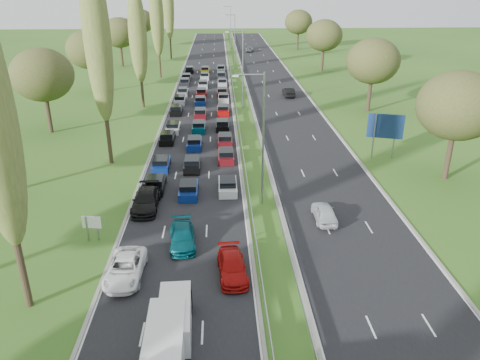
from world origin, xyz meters
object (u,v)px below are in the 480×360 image
object	(u,v)px
white_van_rear	(175,316)
direction_sign	(385,128)
near_car_2	(125,268)
info_sign	(92,225)
near_car_3	(146,200)
white_van_front	(166,339)

from	to	relation	value
white_van_rear	direction_sign	xyz separation A→B (m)	(21.46, 27.85, 2.60)
near_car_2	info_sign	distance (m)	6.27
near_car_2	direction_sign	world-z (taller)	direction_sign
near_car_3	white_van_front	xyz separation A→B (m)	(3.60, -18.08, 0.24)
direction_sign	near_car_3	bearing A→B (deg)	-155.06
near_car_2	direction_sign	size ratio (longest dim) A/B	0.99
white_van_front	white_van_rear	bearing A→B (deg)	79.63
near_car_3	white_van_rear	world-z (taller)	white_van_rear
white_van_front	info_sign	world-z (taller)	info_sign
near_car_3	direction_sign	world-z (taller)	direction_sign
info_sign	direction_sign	world-z (taller)	direction_sign
white_van_front	info_sign	size ratio (longest dim) A/B	2.46
near_car_2	white_van_front	world-z (taller)	white_van_front
info_sign	direction_sign	distance (m)	33.65
near_car_2	info_sign	bearing A→B (deg)	124.89
near_car_3	direction_sign	xyz separation A→B (m)	(25.39, 11.81, 2.75)
near_car_3	white_van_rear	xyz separation A→B (m)	(3.93, -16.04, 0.15)
white_van_front	info_sign	xyz separation A→B (m)	(-7.00, 12.62, 0.31)
near_car_2	white_van_front	bearing A→B (deg)	-63.50
near_car_2	near_car_3	world-z (taller)	near_car_3
white_van_rear	info_sign	bearing A→B (deg)	122.38
near_car_3	white_van_front	bearing A→B (deg)	-78.95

